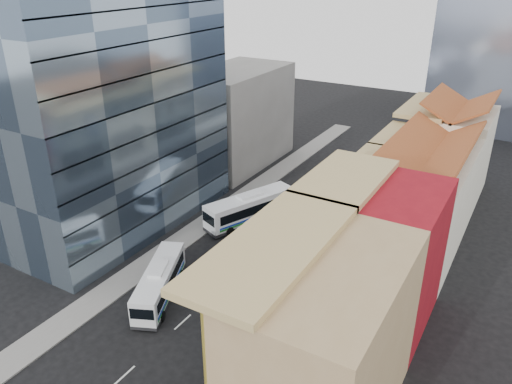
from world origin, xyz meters
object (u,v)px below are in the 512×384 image
Objects in this scene: bus_left_near at (159,282)px; bus_right at (246,309)px; office_tower at (110,96)px; shophouse_tan at (325,347)px; bus_left_far at (250,208)px.

bus_left_near is 0.85× the size of bus_right.
bus_right is (22.06, -8.85, -13.13)m from office_tower.
bus_right is at bearing -21.80° from bus_left_near.
bus_left_near is at bearing -35.07° from office_tower.
shophouse_tan reaches higher than bus_right.
shophouse_tan is at bearing -41.97° from bus_right.
shophouse_tan is 0.47× the size of office_tower.
bus_right is (9.36, -16.17, 0.04)m from bus_left_far.
office_tower is at bearing 121.08° from bus_left_near.
shophouse_tan is 11.11m from bus_right.
office_tower is 27.15m from bus_right.
shophouse_tan is at bearing -27.02° from bus_left_far.
bus_left_near is 0.87× the size of bus_left_far.
bus_right is at bearing -21.85° from office_tower.
office_tower is 19.71m from bus_left_far.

